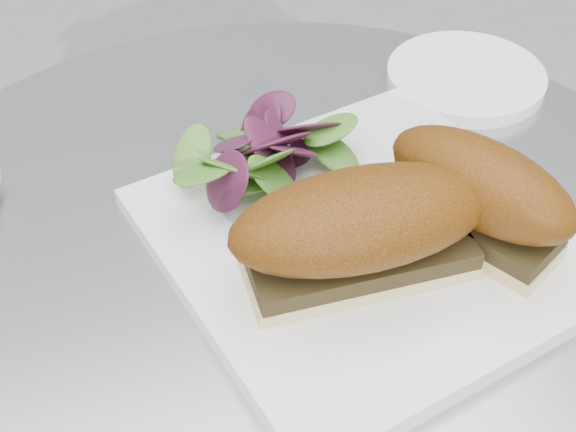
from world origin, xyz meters
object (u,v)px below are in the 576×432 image
at_px(saucer, 466,77).
at_px(sandwich_left, 361,228).
at_px(plate, 366,241).
at_px(sandwich_right, 479,193).

bearing_deg(saucer, sandwich_left, -134.42).
bearing_deg(plate, saucer, 43.90).
bearing_deg(sandwich_left, plate, 59.48).
distance_m(plate, saucer, 0.25).
relative_size(sandwich_right, saucer, 1.06).
bearing_deg(sandwich_right, sandwich_left, -114.31).
distance_m(sandwich_left, saucer, 0.29).
bearing_deg(sandwich_left, sandwich_right, 6.45).
xyz_separation_m(sandwich_right, saucer, (0.11, 0.20, -0.05)).
bearing_deg(sandwich_right, saucer, 123.91).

